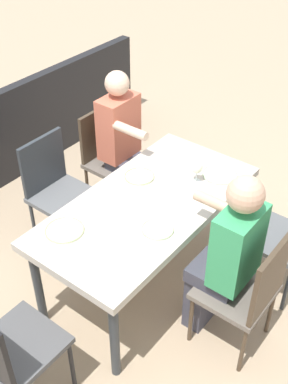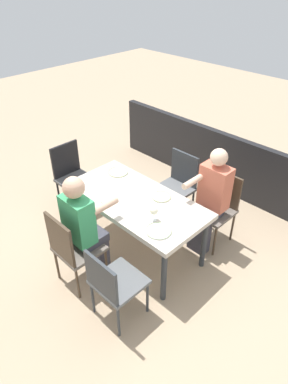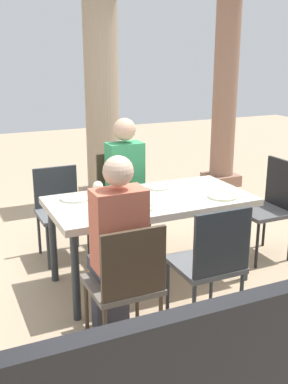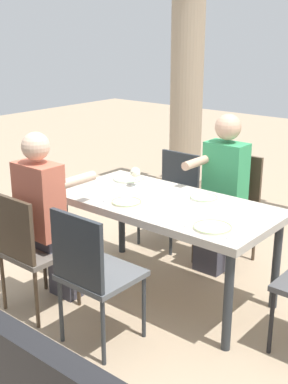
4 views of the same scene
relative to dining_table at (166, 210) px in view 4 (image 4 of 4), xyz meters
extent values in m
plane|color=tan|center=(0.00, 0.00, -0.68)|extent=(16.00, 16.00, 0.00)
cube|color=beige|center=(0.00, 0.00, 0.04)|extent=(1.66, 0.83, 0.06)
cylinder|color=#2D3338|center=(-0.75, 0.33, -0.33)|extent=(0.06, 0.06, 0.69)
cylinder|color=#2D3338|center=(0.75, 0.33, -0.33)|extent=(0.06, 0.06, 0.69)
cylinder|color=#2D3338|center=(-0.75, -0.33, -0.33)|extent=(0.06, 0.06, 0.69)
cylinder|color=#2D3338|center=(0.75, -0.33, -0.33)|extent=(0.06, 0.06, 0.69)
cube|color=#5B5E61|center=(-0.56, 0.75, -0.24)|extent=(0.44, 0.44, 0.04)
cube|color=#2D3338|center=(-0.56, 0.95, -0.03)|extent=(0.42, 0.03, 0.41)
cylinder|color=#2D3338|center=(-0.75, 0.56, -0.46)|extent=(0.03, 0.03, 0.42)
cylinder|color=#2D3338|center=(-0.37, 0.56, -0.46)|extent=(0.03, 0.03, 0.42)
cylinder|color=#2D3338|center=(-0.75, 0.94, -0.46)|extent=(0.03, 0.03, 0.42)
cylinder|color=#2D3338|center=(-0.37, 0.94, -0.46)|extent=(0.03, 0.03, 0.42)
cube|color=#6A6158|center=(-0.56, -0.75, -0.23)|extent=(0.44, 0.44, 0.04)
cube|color=#473828|center=(-0.56, -0.95, 0.00)|extent=(0.42, 0.03, 0.45)
cylinder|color=#473828|center=(-0.37, -0.56, -0.46)|extent=(0.03, 0.03, 0.43)
cylinder|color=#473828|center=(-0.75, -0.56, -0.46)|extent=(0.03, 0.03, 0.43)
cylinder|color=#473828|center=(-0.37, -0.94, -0.46)|extent=(0.03, 0.03, 0.43)
cylinder|color=#473828|center=(-0.75, -0.94, -0.46)|extent=(0.03, 0.03, 0.43)
cube|color=#6A6158|center=(0.07, 0.75, -0.23)|extent=(0.44, 0.44, 0.04)
cube|color=#473828|center=(0.07, 0.95, 0.01)|extent=(0.42, 0.03, 0.49)
cylinder|color=#473828|center=(-0.12, 0.56, -0.46)|extent=(0.03, 0.03, 0.43)
cylinder|color=#473828|center=(0.26, 0.56, -0.46)|extent=(0.03, 0.03, 0.43)
cylinder|color=#473828|center=(-0.12, 0.94, -0.46)|extent=(0.03, 0.03, 0.43)
cylinder|color=#473828|center=(0.26, 0.94, -0.46)|extent=(0.03, 0.03, 0.43)
cube|color=#5B5E61|center=(0.07, -0.75, -0.21)|extent=(0.44, 0.44, 0.04)
cube|color=#2D3338|center=(0.07, -0.95, 0.02)|extent=(0.42, 0.03, 0.46)
cylinder|color=#2D3338|center=(0.26, -0.56, -0.45)|extent=(0.03, 0.03, 0.45)
cylinder|color=#2D3338|center=(-0.12, -0.56, -0.45)|extent=(0.03, 0.03, 0.45)
cylinder|color=#2D3338|center=(0.26, -0.94, -0.45)|extent=(0.03, 0.03, 0.45)
cylinder|color=#2D3338|center=(-0.12, -0.94, -0.45)|extent=(0.03, 0.03, 0.45)
cylinder|color=black|center=(0.98, -0.19, -0.46)|extent=(0.03, 0.03, 0.44)
cube|color=#3F3F4C|center=(-0.56, -0.52, -0.45)|extent=(0.24, 0.14, 0.46)
cube|color=#3F3F4C|center=(-0.56, -0.61, -0.17)|extent=(0.28, 0.32, 0.10)
cube|color=#CC664C|center=(-0.56, -0.72, 0.15)|extent=(0.34, 0.20, 0.53)
sphere|color=beige|center=(-0.56, -0.72, 0.53)|extent=(0.19, 0.19, 0.19)
cylinder|color=beige|center=(-0.42, -0.48, 0.26)|extent=(0.07, 0.30, 0.07)
cube|color=#3F3F4C|center=(0.07, 0.52, -0.45)|extent=(0.24, 0.14, 0.46)
cube|color=#3F3F4C|center=(0.07, 0.61, -0.17)|extent=(0.28, 0.32, 0.10)
cube|color=#389E60|center=(0.07, 0.72, 0.14)|extent=(0.34, 0.20, 0.51)
sphere|color=tan|center=(0.07, 0.72, 0.52)|extent=(0.21, 0.21, 0.21)
cylinder|color=tan|center=(-0.07, 0.48, 0.25)|extent=(0.07, 0.30, 0.07)
cube|color=tan|center=(-1.42, 2.26, -0.60)|extent=(0.51, 0.51, 0.16)
cylinder|color=tan|center=(-1.42, 2.26, 0.73)|extent=(0.40, 0.40, 2.50)
cylinder|color=white|center=(-0.57, 0.23, 0.08)|extent=(0.25, 0.25, 0.01)
torus|color=#A4C786|center=(-0.57, 0.23, 0.08)|extent=(0.25, 0.25, 0.01)
cylinder|color=white|center=(-0.41, 0.13, 0.07)|extent=(0.06, 0.06, 0.00)
cylinder|color=white|center=(-0.41, 0.13, 0.11)|extent=(0.01, 0.01, 0.08)
sphere|color=#F2EFCC|center=(-0.41, 0.13, 0.19)|extent=(0.08, 0.08, 0.08)
cube|color=silver|center=(-0.72, 0.23, 0.07)|extent=(0.03, 0.17, 0.01)
cube|color=silver|center=(-0.42, 0.23, 0.07)|extent=(0.02, 0.17, 0.01)
cylinder|color=silver|center=(-0.19, -0.22, 0.08)|extent=(0.21, 0.21, 0.01)
torus|color=#A0BE77|center=(-0.19, -0.22, 0.08)|extent=(0.22, 0.22, 0.01)
cube|color=silver|center=(-0.34, -0.22, 0.07)|extent=(0.02, 0.17, 0.01)
cube|color=silver|center=(-0.04, -0.22, 0.07)|extent=(0.02, 0.17, 0.01)
cylinder|color=white|center=(0.18, 0.23, 0.08)|extent=(0.20, 0.20, 0.01)
torus|color=#A4C786|center=(0.18, 0.23, 0.08)|extent=(0.20, 0.20, 0.01)
cube|color=silver|center=(0.03, 0.23, 0.07)|extent=(0.02, 0.17, 0.01)
cube|color=silver|center=(0.33, 0.23, 0.07)|extent=(0.02, 0.17, 0.01)
cylinder|color=silver|center=(0.55, -0.23, 0.08)|extent=(0.25, 0.25, 0.01)
torus|color=#A0BE77|center=(0.55, -0.23, 0.08)|extent=(0.25, 0.25, 0.01)
cube|color=silver|center=(0.40, -0.23, 0.07)|extent=(0.03, 0.17, 0.01)
cube|color=silver|center=(0.70, -0.23, 0.07)|extent=(0.02, 0.17, 0.01)
camera|label=1|loc=(2.04, 1.56, 2.13)|focal=45.71mm
camera|label=2|loc=(-2.27, 2.14, 2.29)|focal=32.08mm
camera|label=3|loc=(-1.55, -3.29, 1.24)|focal=43.54mm
camera|label=4|loc=(2.10, -2.77, 1.28)|focal=46.86mm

